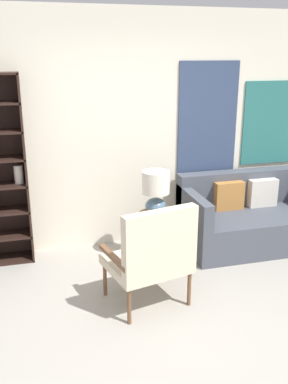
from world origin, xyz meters
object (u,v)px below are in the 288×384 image
Objects in this scene: table_lamp at (156,189)px; side_table at (164,220)px; couch at (249,218)px; armchair at (153,253)px.

side_table is at bearing -43.76° from table_lamp.
side_table is (-1.16, -0.24, 0.19)m from couch.
table_lamp is at bearing -171.98° from couch.
table_lamp is (0.28, 0.86, 0.30)m from armchair.
table_lamp is at bearing 72.21° from armchair.
armchair is at bearing -113.83° from side_table.
table_lamp reaches higher than side_table.
armchair reaches higher than couch.
armchair is 1.85m from couch.
armchair reaches higher than side_table.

